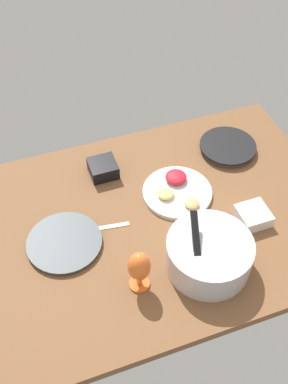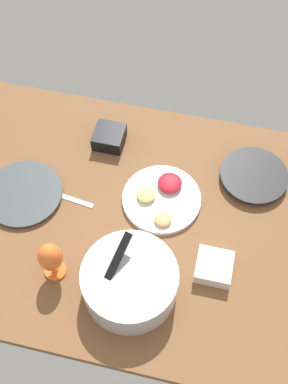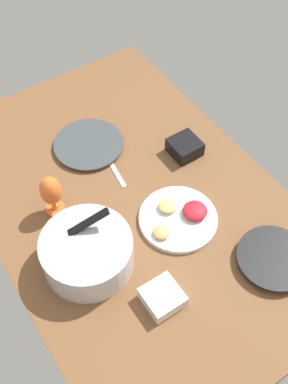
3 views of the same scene
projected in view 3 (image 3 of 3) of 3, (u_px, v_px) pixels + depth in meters
ground_plane at (131, 202)px, 179.89cm from camera, size 160.00×104.00×4.00cm
dinner_plate_left at (273, 259)px, 160.99cm from camera, size 25.56×25.56×3.16cm
dinner_plate_right at (88, 145)px, 193.71cm from camera, size 28.76×28.76×1.94cm
mixing_bowl at (87, 252)px, 156.57cm from camera, size 31.09×31.09×20.41cm
fruit_platter at (179, 217)px, 171.54cm from camera, size 29.03×29.03×5.15cm
hurricane_glass_orange at (51, 192)px, 166.82cm from camera, size 7.98×7.98×18.06cm
square_bowl_black at (185, 146)px, 189.96cm from camera, size 11.61×11.61×6.23cm
square_bowl_white at (162, 297)px, 151.23cm from camera, size 12.00×12.00×5.27cm
fork_by_right_plate at (115, 170)px, 186.45cm from camera, size 18.08×4.19×0.60cm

